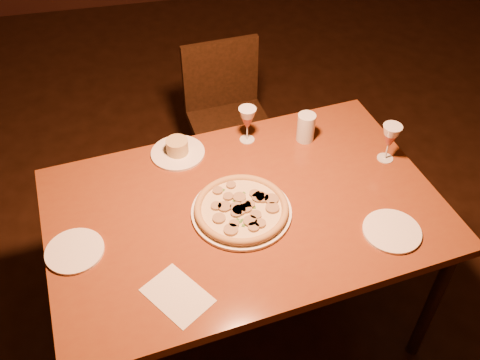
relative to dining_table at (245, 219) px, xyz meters
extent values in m
plane|color=black|center=(0.15, -0.15, -0.70)|extent=(7.00, 7.00, 0.00)
cube|color=brown|center=(0.00, 0.00, 0.05)|extent=(1.53, 1.08, 0.04)
cylinder|color=black|center=(-0.70, 0.31, -0.33)|extent=(0.05, 0.05, 0.72)
cylinder|color=black|center=(0.70, -0.31, -0.33)|extent=(0.05, 0.05, 0.72)
cylinder|color=black|center=(0.60, 0.47, -0.33)|extent=(0.05, 0.05, 0.72)
cube|color=black|center=(0.13, 0.87, -0.26)|extent=(0.44, 0.44, 0.04)
cube|color=black|center=(0.11, 1.06, -0.05)|extent=(0.41, 0.07, 0.39)
cylinder|color=black|center=(-0.02, 0.70, -0.49)|extent=(0.03, 0.03, 0.42)
cylinder|color=black|center=(-0.05, 1.02, -0.49)|extent=(0.03, 0.03, 0.42)
cylinder|color=black|center=(0.31, 0.73, -0.49)|extent=(0.03, 0.03, 0.42)
cylinder|color=black|center=(0.28, 1.05, -0.49)|extent=(0.03, 0.03, 0.42)
cylinder|color=white|center=(-0.02, -0.03, 0.07)|extent=(0.36, 0.36, 0.01)
cylinder|color=beige|center=(-0.02, -0.03, 0.09)|extent=(0.33, 0.33, 0.01)
torus|color=tan|center=(-0.02, -0.03, 0.09)|extent=(0.34, 0.34, 0.03)
cylinder|color=white|center=(-0.20, 0.34, 0.07)|extent=(0.22, 0.22, 0.01)
cylinder|color=tan|center=(-0.20, 0.34, 0.11)|extent=(0.09, 0.09, 0.06)
cylinder|color=silver|center=(0.33, 0.32, 0.13)|extent=(0.07, 0.07, 0.12)
cylinder|color=white|center=(-0.61, -0.08, 0.07)|extent=(0.20, 0.20, 0.01)
cylinder|color=white|center=(0.48, -0.23, 0.07)|extent=(0.20, 0.20, 0.01)
cube|color=silver|center=(-0.29, -0.33, 0.07)|extent=(0.24, 0.25, 0.00)
camera|label=1|loc=(-0.31, -1.31, 1.50)|focal=40.00mm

